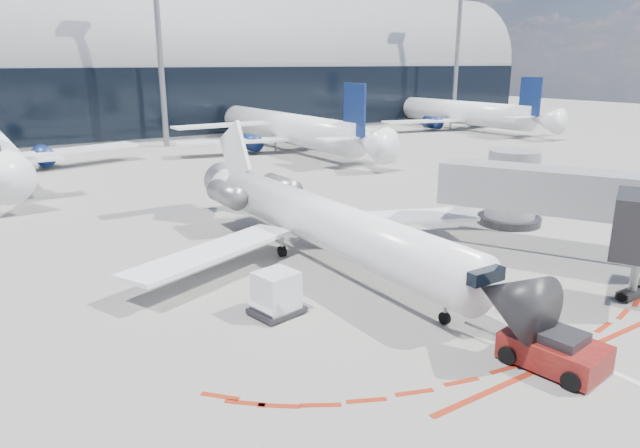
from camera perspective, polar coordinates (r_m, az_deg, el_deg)
ground at (r=30.07m, az=5.54°, el=-3.94°), size 260.00×260.00×0.00m
apron_centerline at (r=31.56m, az=3.28°, el=-2.91°), size 0.25×40.00×0.01m
apron_stop_bar at (r=23.03m, az=24.02°, el=-11.77°), size 14.00×0.25×0.01m
terminal_building at (r=88.78m, az=-22.21°, el=13.71°), size 150.00×24.15×24.00m
jet_bridge at (r=34.25m, az=21.87°, el=2.68°), size 10.03×15.20×4.90m
light_mast_centre at (r=73.65m, az=-15.79°, el=17.15°), size 0.70×0.70×25.00m
light_mast_east at (r=101.02m, az=13.59°, el=16.80°), size 0.70×0.70×25.00m
regional_jet at (r=30.07m, az=-0.43°, el=0.54°), size 21.34×26.32×6.59m
pushback_tug at (r=21.63m, az=22.39°, el=-11.64°), size 2.64×5.34×1.36m
ramp_worker at (r=24.67m, az=22.34°, el=-7.65°), size 0.61×0.41×1.62m
uld_container at (r=23.84m, az=-4.38°, el=-6.96°), size 2.26×2.03×1.86m
bg_airliner_2 at (r=68.57m, az=-3.41°, el=11.66°), size 31.67×33.53×10.25m
bg_airliner_3 at (r=93.54m, az=13.53°, el=12.39°), size 31.68×33.55×10.25m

